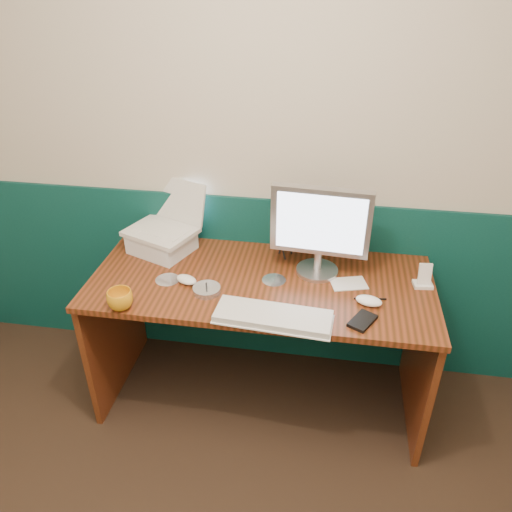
% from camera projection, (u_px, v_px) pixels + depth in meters
% --- Properties ---
extents(back_wall, '(3.50, 0.04, 2.50)m').
position_uv_depth(back_wall, '(242.00, 149.00, 2.41)').
color(back_wall, beige).
rests_on(back_wall, ground).
extents(wainscot, '(3.48, 0.02, 1.00)m').
position_uv_depth(wainscot, '(243.00, 280.00, 2.79)').
color(wainscot, '#073334').
rests_on(wainscot, ground).
extents(desk, '(1.60, 0.70, 0.75)m').
position_uv_depth(desk, '(261.00, 342.00, 2.53)').
color(desk, '#3C1E0B').
rests_on(desk, ground).
extents(laptop_riser, '(0.35, 0.33, 0.10)m').
position_uv_depth(laptop_riser, '(162.00, 242.00, 2.54)').
color(laptop_riser, silver).
rests_on(laptop_riser, desk).
extents(laptop, '(0.40, 0.35, 0.27)m').
position_uv_depth(laptop, '(158.00, 209.00, 2.45)').
color(laptop, silver).
rests_on(laptop, laptop_riser).
extents(monitor, '(0.46, 0.16, 0.45)m').
position_uv_depth(monitor, '(320.00, 230.00, 2.28)').
color(monitor, '#B5B4B9').
rests_on(monitor, desk).
extents(keyboard, '(0.49, 0.20, 0.03)m').
position_uv_depth(keyboard, '(273.00, 317.00, 2.07)').
color(keyboard, silver).
rests_on(keyboard, desk).
extents(mouse_right, '(0.13, 0.09, 0.04)m').
position_uv_depth(mouse_right, '(369.00, 301.00, 2.16)').
color(mouse_right, white).
rests_on(mouse_right, desk).
extents(mouse_left, '(0.12, 0.10, 0.04)m').
position_uv_depth(mouse_left, '(186.00, 280.00, 2.30)').
color(mouse_left, white).
rests_on(mouse_left, desk).
extents(mug, '(0.12, 0.12, 0.09)m').
position_uv_depth(mug, '(120.00, 300.00, 2.12)').
color(mug, orange).
rests_on(mug, desk).
extents(camcorder, '(0.13, 0.14, 0.19)m').
position_uv_depth(camcorder, '(286.00, 239.00, 2.48)').
color(camcorder, '#A0A1A5').
rests_on(camcorder, desk).
extents(cd_spindle, '(0.13, 0.13, 0.03)m').
position_uv_depth(cd_spindle, '(207.00, 290.00, 2.24)').
color(cd_spindle, '#B5BBC6').
rests_on(cd_spindle, desk).
extents(cd_loose_a, '(0.11, 0.11, 0.00)m').
position_uv_depth(cd_loose_a, '(168.00, 280.00, 2.33)').
color(cd_loose_a, silver).
rests_on(cd_loose_a, desk).
extents(cd_loose_b, '(0.11, 0.11, 0.00)m').
position_uv_depth(cd_loose_b, '(274.00, 280.00, 2.33)').
color(cd_loose_b, silver).
rests_on(cd_loose_b, desk).
extents(pen, '(0.14, 0.03, 0.01)m').
position_uv_depth(pen, '(370.00, 299.00, 2.20)').
color(pen, black).
rests_on(pen, desk).
extents(papers, '(0.18, 0.15, 0.00)m').
position_uv_depth(papers, '(349.00, 284.00, 2.30)').
color(papers, white).
rests_on(papers, desk).
extents(dock, '(0.09, 0.07, 0.02)m').
position_uv_depth(dock, '(423.00, 285.00, 2.29)').
color(dock, white).
rests_on(dock, desk).
extents(music_player, '(0.06, 0.04, 0.10)m').
position_uv_depth(music_player, '(425.00, 274.00, 2.26)').
color(music_player, white).
rests_on(music_player, dock).
extents(pda, '(0.13, 0.15, 0.02)m').
position_uv_depth(pda, '(362.00, 321.00, 2.06)').
color(pda, black).
rests_on(pda, desk).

